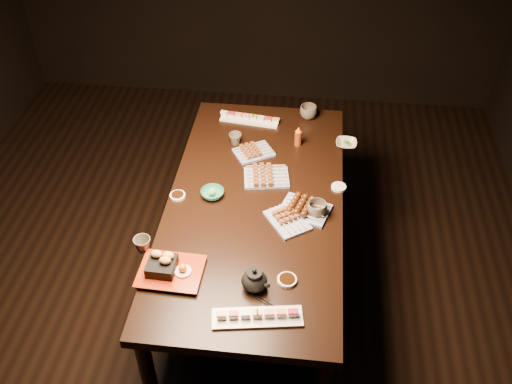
{
  "coord_description": "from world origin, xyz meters",
  "views": [
    {
      "loc": [
        0.48,
        -1.91,
        2.72
      ],
      "look_at": [
        0.23,
        0.3,
        0.77
      ],
      "focal_mm": 40.0,
      "sensor_mm": 36.0,
      "label": 1
    }
  ],
  "objects_px": {
    "sushi_platter_far": "(250,118)",
    "yakitori_plate_right": "(288,218)",
    "teacup_mid_right": "(317,209)",
    "condiment_bottle": "(298,136)",
    "yakitori_plate_center": "(266,174)",
    "teacup_far_left": "(235,139)",
    "sushi_platter_near": "(257,315)",
    "dining_table": "(255,251)",
    "teacup_far_right": "(308,112)",
    "edamame_bowl_cream": "(346,144)",
    "edamame_bowl_green": "(212,194)",
    "tempura_tray": "(170,266)",
    "teapot": "(254,279)",
    "yakitori_plate_left": "(254,150)",
    "teacup_near_left": "(142,245)"
  },
  "relations": [
    {
      "from": "yakitori_plate_left",
      "to": "edamame_bowl_cream",
      "type": "relative_size",
      "value": 1.74
    },
    {
      "from": "yakitori_plate_center",
      "to": "teacup_far_left",
      "type": "height_order",
      "value": "teacup_far_left"
    },
    {
      "from": "yakitori_plate_right",
      "to": "teacup_far_left",
      "type": "xyz_separation_m",
      "value": [
        -0.35,
        0.62,
        0.01
      ]
    },
    {
      "from": "tempura_tray",
      "to": "yakitori_plate_center",
      "type": "bearing_deg",
      "value": 64.87
    },
    {
      "from": "yakitori_plate_center",
      "to": "tempura_tray",
      "type": "height_order",
      "value": "tempura_tray"
    },
    {
      "from": "edamame_bowl_cream",
      "to": "teacup_far_left",
      "type": "xyz_separation_m",
      "value": [
        -0.64,
        -0.05,
        0.02
      ]
    },
    {
      "from": "dining_table",
      "to": "sushi_platter_near",
      "type": "bearing_deg",
      "value": -71.34
    },
    {
      "from": "dining_table",
      "to": "edamame_bowl_cream",
      "type": "bearing_deg",
      "value": 59.98
    },
    {
      "from": "teacup_mid_right",
      "to": "edamame_bowl_cream",
      "type": "bearing_deg",
      "value": 75.78
    },
    {
      "from": "sushi_platter_near",
      "to": "teapot",
      "type": "height_order",
      "value": "teapot"
    },
    {
      "from": "condiment_bottle",
      "to": "teapot",
      "type": "bearing_deg",
      "value": -96.89
    },
    {
      "from": "edamame_bowl_green",
      "to": "teacup_far_right",
      "type": "bearing_deg",
      "value": 59.58
    },
    {
      "from": "teapot",
      "to": "teacup_far_left",
      "type": "bearing_deg",
      "value": 129.85
    },
    {
      "from": "sushi_platter_far",
      "to": "yakitori_plate_right",
      "type": "relative_size",
      "value": 1.63
    },
    {
      "from": "sushi_platter_near",
      "to": "edamame_bowl_cream",
      "type": "xyz_separation_m",
      "value": [
        0.38,
        1.26,
        -0.01
      ]
    },
    {
      "from": "tempura_tray",
      "to": "teacup_far_left",
      "type": "relative_size",
      "value": 3.91
    },
    {
      "from": "tempura_tray",
      "to": "teapot",
      "type": "relative_size",
      "value": 2.1
    },
    {
      "from": "teacup_far_left",
      "to": "sushi_platter_near",
      "type": "bearing_deg",
      "value": -77.77
    },
    {
      "from": "teacup_near_left",
      "to": "condiment_bottle",
      "type": "distance_m",
      "value": 1.14
    },
    {
      "from": "dining_table",
      "to": "edamame_bowl_green",
      "type": "xyz_separation_m",
      "value": [
        -0.22,
        0.01,
        0.39
      ]
    },
    {
      "from": "edamame_bowl_green",
      "to": "tempura_tray",
      "type": "relative_size",
      "value": 0.42
    },
    {
      "from": "yakitori_plate_left",
      "to": "edamame_bowl_cream",
      "type": "xyz_separation_m",
      "value": [
        0.52,
        0.13,
        -0.01
      ]
    },
    {
      "from": "yakitori_plate_right",
      "to": "edamame_bowl_cream",
      "type": "bearing_deg",
      "value": 121.77
    },
    {
      "from": "yakitori_plate_center",
      "to": "teacup_mid_right",
      "type": "distance_m",
      "value": 0.38
    },
    {
      "from": "teacup_far_left",
      "to": "edamame_bowl_green",
      "type": "bearing_deg",
      "value": -96.61
    },
    {
      "from": "dining_table",
      "to": "yakitori_plate_right",
      "type": "distance_m",
      "value": 0.46
    },
    {
      "from": "yakitori_plate_left",
      "to": "teacup_mid_right",
      "type": "relative_size",
      "value": 2.11
    },
    {
      "from": "yakitori_plate_center",
      "to": "tempura_tray",
      "type": "bearing_deg",
      "value": -125.81
    },
    {
      "from": "edamame_bowl_cream",
      "to": "teacup_near_left",
      "type": "xyz_separation_m",
      "value": [
        -0.95,
        -0.94,
        0.02
      ]
    },
    {
      "from": "teapot",
      "to": "dining_table",
      "type": "bearing_deg",
      "value": 123.67
    },
    {
      "from": "sushi_platter_near",
      "to": "yakitori_plate_right",
      "type": "relative_size",
      "value": 1.73
    },
    {
      "from": "edamame_bowl_cream",
      "to": "yakitori_plate_center",
      "type": "bearing_deg",
      "value": -140.99
    },
    {
      "from": "yakitori_plate_right",
      "to": "edamame_bowl_cream",
      "type": "xyz_separation_m",
      "value": [
        0.29,
        0.67,
        -0.01
      ]
    },
    {
      "from": "teacup_mid_right",
      "to": "condiment_bottle",
      "type": "relative_size",
      "value": 0.79
    },
    {
      "from": "edamame_bowl_green",
      "to": "teacup_near_left",
      "type": "distance_m",
      "value": 0.49
    },
    {
      "from": "yakitori_plate_right",
      "to": "sushi_platter_near",
      "type": "bearing_deg",
      "value": -42.5
    },
    {
      "from": "yakitori_plate_left",
      "to": "teapot",
      "type": "relative_size",
      "value": 1.53
    },
    {
      "from": "sushi_platter_near",
      "to": "teacup_far_left",
      "type": "relative_size",
      "value": 5.18
    },
    {
      "from": "yakitori_plate_center",
      "to": "tempura_tray",
      "type": "xyz_separation_m",
      "value": [
        -0.36,
        -0.71,
        0.02
      ]
    },
    {
      "from": "sushi_platter_near",
      "to": "edamame_bowl_green",
      "type": "height_order",
      "value": "sushi_platter_near"
    },
    {
      "from": "yakitori_plate_center",
      "to": "yakitori_plate_right",
      "type": "height_order",
      "value": "yakitori_plate_center"
    },
    {
      "from": "yakitori_plate_left",
      "to": "condiment_bottle",
      "type": "height_order",
      "value": "condiment_bottle"
    },
    {
      "from": "yakitori_plate_left",
      "to": "yakitori_plate_right",
      "type": "bearing_deg",
      "value": -97.49
    },
    {
      "from": "teacup_far_right",
      "to": "condiment_bottle",
      "type": "relative_size",
      "value": 0.84
    },
    {
      "from": "teapot",
      "to": "condiment_bottle",
      "type": "xyz_separation_m",
      "value": [
        0.13,
        1.08,
        0.0
      ]
    },
    {
      "from": "dining_table",
      "to": "teacup_far_right",
      "type": "height_order",
      "value": "teacup_far_right"
    },
    {
      "from": "edamame_bowl_cream",
      "to": "condiment_bottle",
      "type": "relative_size",
      "value": 0.96
    },
    {
      "from": "sushi_platter_near",
      "to": "sushi_platter_far",
      "type": "xyz_separation_m",
      "value": [
        -0.21,
        1.46,
        -0.0
      ]
    },
    {
      "from": "yakitori_plate_center",
      "to": "condiment_bottle",
      "type": "height_order",
      "value": "condiment_bottle"
    },
    {
      "from": "yakitori_plate_center",
      "to": "tempura_tray",
      "type": "distance_m",
      "value": 0.8
    }
  ]
}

